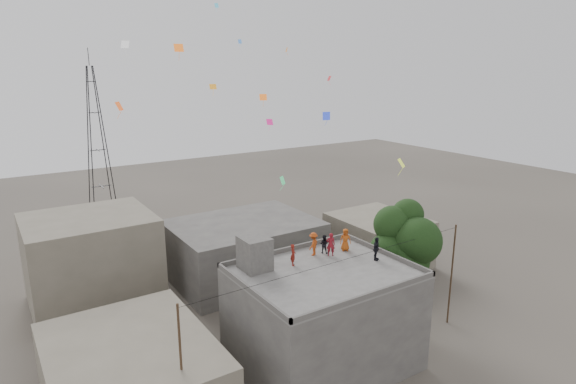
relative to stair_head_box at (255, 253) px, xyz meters
The scene contains 18 objects.
ground 8.21m from the stair_head_box, 39.09° to the right, with size 140.00×140.00×0.00m, color #423D36.
main_building 5.78m from the stair_head_box, 39.09° to the right, with size 10.00×8.00×6.10m.
parapet 4.21m from the stair_head_box, 39.09° to the right, with size 10.00×8.00×0.30m.
stair_head_box is the anchor object (origin of this frame).
neighbor_west 9.34m from the stair_head_box, behind, with size 8.00×10.00×4.00m, color #665F50.
neighbor_north 13.35m from the stair_head_box, 65.48° to the left, with size 12.00×9.00×5.00m, color #484543.
neighbor_northwest 15.45m from the stair_head_box, 116.91° to the left, with size 9.00×8.00×7.00m, color #665F50.
neighbor_east 19.35m from the stair_head_box, 23.28° to the left, with size 7.00×8.00×4.40m, color #665F50.
tree 10.80m from the stair_head_box, 10.74° to the right, with size 4.90×4.60×9.10m.
utility_line 6.26m from the stair_head_box, 46.14° to the right, with size 20.12×0.62×7.40m.
transmission_tower 37.46m from the stair_head_box, 91.23° to the left, with size 2.97×2.97×20.01m.
person_red_adult 5.16m from the stair_head_box, ahead, with size 0.55×0.36×1.52m, color maroon.
person_orange_child 6.48m from the stair_head_box, ahead, with size 0.73×0.47×1.49m, color #AF4A14.
person_dark_child 5.03m from the stair_head_box, ahead, with size 0.59×0.46×1.22m, color black.
person_dark_adult 7.60m from the stair_head_box, 22.62° to the right, with size 0.88×0.36×1.50m, color black.
person_orange_adult 4.23m from the stair_head_box, ahead, with size 0.98×0.56×1.51m, color #AC4013.
person_red_child 2.38m from the stair_head_box, 18.90° to the right, with size 0.49×0.32×1.35m, color maroon.
kites 10.44m from the stair_head_box, 56.14° to the left, with size 18.24×17.94×11.62m.
Camera 1 is at (-16.10, -20.84, 17.77)m, focal length 30.00 mm.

